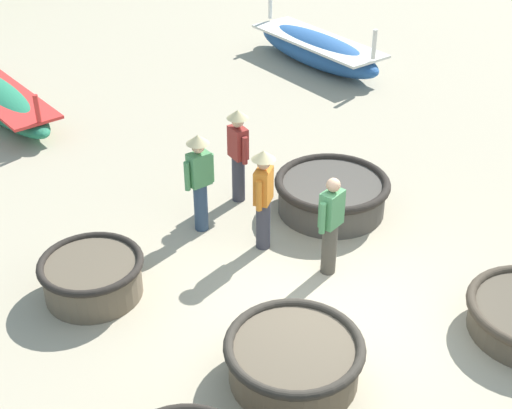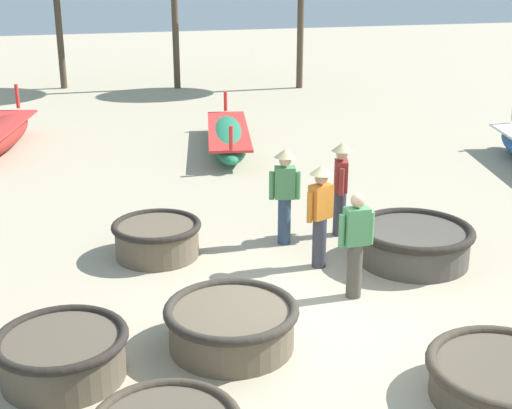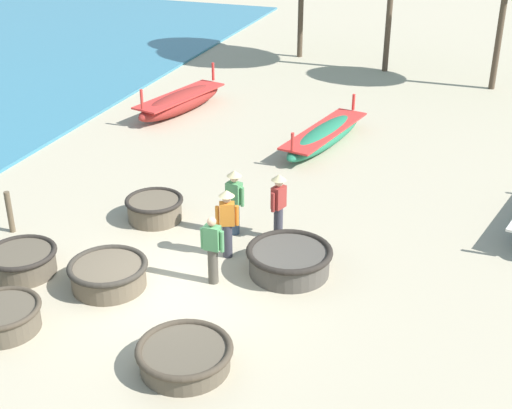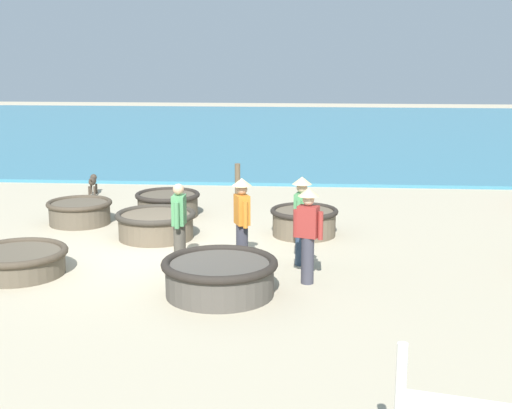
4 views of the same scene
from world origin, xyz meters
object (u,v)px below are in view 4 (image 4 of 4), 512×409
(fisherman_with_hat, at_px, (242,217))
(mooring_post_mid_beach, at_px, (238,184))
(fisherman_standing_left, at_px, (302,215))
(dog, at_px, (93,182))
(coracle_upturned, at_px, (304,221))
(fisherman_standing_right, at_px, (179,224))
(coracle_beside_post, at_px, (18,260))
(coracle_weathered, at_px, (80,211))
(coracle_far_left, at_px, (156,224))
(coracle_front_left, at_px, (220,276))
(fisherman_by_coracle, at_px, (308,229))
(coracle_tilted, at_px, (168,203))

(fisherman_with_hat, xyz_separation_m, mooring_post_mid_beach, (-5.40, -0.64, -0.42))
(fisherman_standing_left, xyz_separation_m, dog, (-6.08, -5.82, -0.59))
(coracle_upturned, relative_size, fisherman_standing_right, 0.93)
(coracle_beside_post, relative_size, coracle_weathered, 1.18)
(coracle_far_left, bearing_deg, mooring_post_mid_beach, 158.38)
(coracle_front_left, xyz_separation_m, coracle_upturned, (-3.94, 1.32, -0.01))
(dog, distance_m, mooring_post_mid_beach, 4.21)
(coracle_front_left, relative_size, fisherman_standing_right, 1.21)
(coracle_beside_post, height_order, coracle_upturned, coracle_upturned)
(fisherman_by_coracle, bearing_deg, coracle_weathered, -126.42)
(coracle_upturned, bearing_deg, fisherman_standing_left, -0.77)
(coracle_beside_post, bearing_deg, fisherman_with_hat, 100.47)
(coracle_weathered, height_order, fisherman_by_coracle, fisherman_by_coracle)
(fisherman_standing_left, bearing_deg, fisherman_with_hat, -77.74)
(fisherman_standing_right, xyz_separation_m, fisherman_by_coracle, (0.71, 2.34, 0.12))
(coracle_front_left, relative_size, coracle_beside_post, 1.08)
(coracle_beside_post, height_order, fisherman_standing_left, fisherman_standing_left)
(fisherman_standing_left, distance_m, dog, 8.44)
(fisherman_standing_right, bearing_deg, fisherman_standing_left, 98.97)
(fisherman_standing_right, distance_m, fisherman_standing_left, 2.24)
(coracle_beside_post, xyz_separation_m, dog, (-7.04, -0.81, 0.12))
(fisherman_standing_left, relative_size, dog, 2.45)
(coracle_front_left, bearing_deg, coracle_weathered, -140.11)
(coracle_weathered, xyz_separation_m, fisherman_standing_left, (2.82, 5.13, 0.67))
(coracle_far_left, height_order, fisherman_by_coracle, fisherman_by_coracle)
(coracle_weathered, height_order, fisherman_with_hat, fisherman_with_hat)
(coracle_far_left, xyz_separation_m, coracle_weathered, (-1.13, -2.02, -0.02))
(coracle_beside_post, relative_size, coracle_upturned, 1.20)
(fisherman_by_coracle, bearing_deg, coracle_far_left, -130.33)
(coracle_upturned, xyz_separation_m, fisherman_with_hat, (2.41, -1.11, 0.64))
(fisherman_by_coracle, bearing_deg, fisherman_with_hat, -124.41)
(fisherman_standing_right, relative_size, fisherman_by_coracle, 0.94)
(coracle_weathered, xyz_separation_m, coracle_tilted, (-0.92, 1.87, 0.02))
(fisherman_with_hat, distance_m, fisherman_standing_left, 1.10)
(coracle_far_left, relative_size, dog, 2.50)
(coracle_front_left, bearing_deg, fisherman_standing_right, -147.10)
(fisherman_standing_right, relative_size, dog, 2.31)
(coracle_beside_post, xyz_separation_m, fisherman_standing_left, (-0.96, 5.02, 0.70))
(mooring_post_mid_beach, bearing_deg, coracle_weathered, -55.35)
(coracle_beside_post, distance_m, coracle_upturned, 5.94)
(coracle_front_left, bearing_deg, fisherman_with_hat, 171.97)
(fisherman_by_coracle, xyz_separation_m, mooring_post_mid_beach, (-6.23, -1.85, -0.42))
(fisherman_with_hat, distance_m, fisherman_by_coracle, 1.46)
(fisherman_standing_left, bearing_deg, coracle_weathered, -118.78)
(coracle_upturned, bearing_deg, fisherman_by_coracle, 1.69)
(coracle_upturned, distance_m, fisherman_by_coracle, 3.30)
(fisherman_with_hat, bearing_deg, coracle_front_left, -8.03)
(coracle_upturned, bearing_deg, fisherman_with_hat, -24.69)
(coracle_tilted, distance_m, fisherman_with_hat, 4.58)
(coracle_weathered, bearing_deg, fisherman_standing_right, 42.63)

